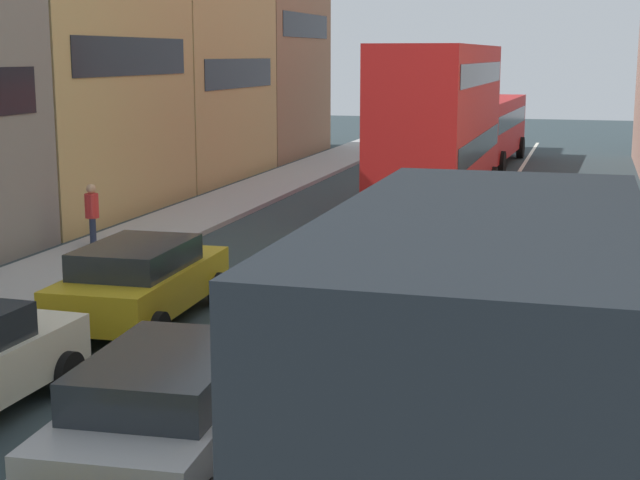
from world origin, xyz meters
name	(u,v)px	position (x,y,z in m)	size (l,w,h in m)	color
sidewalk_left	(166,228)	(-6.70, 20.00, 0.07)	(2.60, 64.00, 0.14)	#A3A3A3
lane_stripe_left	(341,240)	(-1.70, 20.00, 0.01)	(0.16, 60.00, 0.01)	silver
lane_stripe_right	(471,247)	(1.70, 20.00, 0.01)	(0.16, 60.00, 0.01)	silver
building_row_left	(19,45)	(-12.00, 21.56, 5.05)	(7.20, 43.90, 12.71)	tan
removalist_box_truck	(491,373)	(3.70, 4.59, 1.97)	(2.70, 7.71, 3.58)	#A51E1E
sedan_centre_lane_second	(173,407)	(-0.01, 5.84, 0.80)	(2.30, 4.41, 1.49)	gray
hatchback_centre_lane_third	(305,297)	(-0.01, 11.08, 0.80)	(2.23, 4.38, 1.49)	black
sedan_left_lane_third	(141,280)	(-3.21, 11.47, 0.80)	(2.18, 4.36, 1.49)	#B29319
coupe_centre_lane_fourth	(383,239)	(0.19, 16.45, 0.80)	(2.18, 4.36, 1.49)	#19592D
sedan_right_lane_behind_truck	(518,306)	(3.47, 11.50, 0.80)	(2.28, 4.41, 1.49)	#194C8C
bus_mid_queue_primary	(440,119)	(0.02, 25.45, 2.83)	(2.84, 10.51, 5.06)	#B21919
bus_far_queue_secondary	(483,126)	(-0.05, 37.94, 1.76)	(3.10, 10.59, 2.90)	#B21919
pedestrian_near_kerb	(92,213)	(-7.28, 17.05, 0.95)	(0.34, 0.48, 1.66)	#262D47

